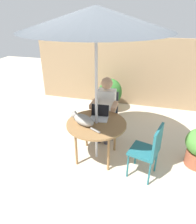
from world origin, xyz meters
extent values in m
plane|color=beige|center=(0.00, 0.00, 0.00)|extent=(14.00, 14.00, 0.00)
cube|color=#937756|center=(0.00, 2.43, 0.88)|extent=(4.58, 0.08, 1.76)
cylinder|color=olive|center=(0.00, 0.00, 0.69)|extent=(0.99, 0.99, 0.03)
cylinder|color=olive|center=(0.27, 0.27, 0.34)|extent=(0.04, 0.04, 0.67)
cylinder|color=olive|center=(-0.27, 0.27, 0.34)|extent=(0.04, 0.04, 0.67)
cylinder|color=olive|center=(-0.27, -0.27, 0.34)|extent=(0.04, 0.04, 0.67)
cylinder|color=olive|center=(0.27, -0.27, 0.34)|extent=(0.04, 0.04, 0.67)
cylinder|color=#B7B7BC|center=(0.00, 0.00, 1.12)|extent=(0.04, 0.04, 2.25)
cone|color=#2D3338|center=(0.00, 0.00, 2.26)|extent=(2.06, 2.06, 0.31)
sphere|color=#B7B7BC|center=(0.00, 0.00, 2.28)|extent=(0.06, 0.06, 0.06)
cube|color=#33383F|center=(0.00, 0.74, 0.45)|extent=(0.40, 0.40, 0.04)
cube|color=#33383F|center=(0.00, 0.92, 0.69)|extent=(0.40, 0.04, 0.44)
cylinder|color=#33383F|center=(0.17, 0.91, 0.22)|extent=(0.03, 0.03, 0.43)
cylinder|color=#33383F|center=(-0.17, 0.91, 0.22)|extent=(0.03, 0.03, 0.43)
cylinder|color=#33383F|center=(-0.17, 0.57, 0.22)|extent=(0.03, 0.03, 0.43)
cylinder|color=#33383F|center=(0.17, 0.57, 0.22)|extent=(0.03, 0.03, 0.43)
cube|color=#1E606B|center=(0.80, -0.22, 0.45)|extent=(0.49, 0.49, 0.04)
cube|color=#1E606B|center=(0.97, -0.27, 0.69)|extent=(0.14, 0.40, 0.44)
cylinder|color=#1E606B|center=(0.92, -0.43, 0.22)|extent=(0.03, 0.03, 0.43)
cylinder|color=#1E606B|center=(1.01, -0.10, 0.22)|extent=(0.03, 0.03, 0.43)
cylinder|color=#1E606B|center=(0.68, -0.01, 0.22)|extent=(0.03, 0.03, 0.43)
cylinder|color=#1E606B|center=(0.59, -0.34, 0.22)|extent=(0.03, 0.03, 0.43)
cube|color=white|center=(0.00, 0.74, 0.74)|extent=(0.34, 0.20, 0.54)
sphere|color=tan|center=(0.00, 0.73, 1.14)|extent=(0.22, 0.22, 0.22)
cube|color=#383842|center=(-0.08, 0.59, 0.52)|extent=(0.12, 0.30, 0.12)
cylinder|color=#383842|center=(-0.08, 0.44, 0.23)|extent=(0.10, 0.10, 0.47)
cube|color=#383842|center=(0.08, 0.59, 0.52)|extent=(0.12, 0.30, 0.12)
cylinder|color=#383842|center=(0.08, 0.44, 0.23)|extent=(0.10, 0.10, 0.47)
cube|color=tan|center=(-0.20, 0.52, 0.79)|extent=(0.08, 0.32, 0.08)
cube|color=tan|center=(0.20, 0.52, 0.79)|extent=(0.08, 0.32, 0.08)
cube|color=silver|center=(0.01, 0.13, 0.71)|extent=(0.31, 0.24, 0.02)
cube|color=black|center=(0.00, 0.24, 0.82)|extent=(0.30, 0.08, 0.20)
cube|color=silver|center=(0.00, 0.24, 0.82)|extent=(0.30, 0.08, 0.20)
ellipsoid|color=gray|center=(-0.18, -0.11, 0.79)|extent=(0.44, 0.35, 0.17)
sphere|color=gray|center=(-0.38, -0.01, 0.81)|extent=(0.11, 0.11, 0.11)
ellipsoid|color=white|center=(-0.28, -0.06, 0.75)|extent=(0.16, 0.16, 0.09)
cylinder|color=gray|center=(0.06, -0.26, 0.73)|extent=(0.18, 0.11, 0.04)
cone|color=gray|center=(-0.37, 0.02, 0.86)|extent=(0.04, 0.04, 0.03)
cone|color=gray|center=(-0.40, -0.03, 0.86)|extent=(0.04, 0.04, 0.03)
cylinder|color=#9E5138|center=(-0.16, 1.89, 0.11)|extent=(0.37, 0.37, 0.22)
ellipsoid|color=#2D6B28|center=(-0.16, 1.89, 0.51)|extent=(0.58, 0.58, 0.67)
camera|label=1|loc=(0.77, -2.79, 2.38)|focal=32.69mm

